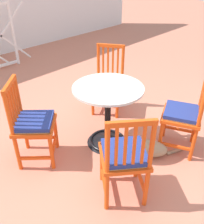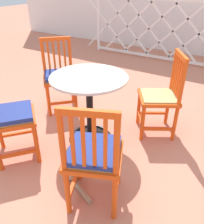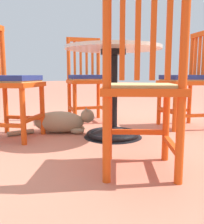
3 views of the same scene
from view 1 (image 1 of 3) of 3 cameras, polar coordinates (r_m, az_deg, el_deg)
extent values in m
plane|color=#C6755B|center=(2.89, 2.34, -8.76)|extent=(24.00, 24.00, 0.00)
cylinder|color=white|center=(5.39, -19.64, 16.55)|extent=(0.06, 0.06, 1.24)
cube|color=white|center=(5.29, -22.06, 15.81)|extent=(1.12, 0.02, 1.12)
cube|color=white|center=(5.29, -22.06, 15.81)|extent=(1.12, 0.02, 1.12)
cone|color=black|center=(2.98, 1.23, -6.10)|extent=(0.48, 0.48, 0.10)
torus|color=black|center=(3.00, 1.23, -6.47)|extent=(0.44, 0.44, 0.04)
cylinder|color=black|center=(2.79, 1.31, -0.87)|extent=(0.07, 0.07, 0.66)
cylinder|color=black|center=(2.64, 1.39, 4.85)|extent=(0.20, 0.20, 0.04)
cylinder|color=silver|center=(2.62, 1.40, 5.48)|extent=(0.76, 0.76, 0.02)
cylinder|color=#E04C14|center=(2.79, 13.25, -5.54)|extent=(0.04, 0.04, 0.45)
cylinder|color=#E04C14|center=(3.07, 14.23, -1.90)|extent=(0.04, 0.04, 0.45)
cylinder|color=#E04C14|center=(2.67, 21.04, -2.93)|extent=(0.04, 0.04, 0.91)
cylinder|color=#E04C14|center=(2.96, 21.29, 0.61)|extent=(0.04, 0.04, 0.91)
cube|color=#E04C14|center=(2.84, 16.43, -7.54)|extent=(0.16, 0.32, 0.03)
cube|color=#E04C14|center=(3.12, 17.10, -3.77)|extent=(0.16, 0.32, 0.03)
cube|color=#E04C14|center=(2.96, 13.63, -4.50)|extent=(0.32, 0.16, 0.03)
cube|color=#E04C14|center=(2.82, 17.69, -0.83)|extent=(0.53, 0.53, 0.04)
cube|color=tan|center=(2.81, 17.76, -0.45)|extent=(0.46, 0.46, 0.02)
cube|color=#E04C14|center=(2.61, 22.03, 1.94)|extent=(0.03, 0.03, 0.39)
cube|color=#E04C14|center=(2.67, 22.06, 2.62)|extent=(0.03, 0.03, 0.39)
cube|color=#E04C14|center=(2.73, 22.10, 3.27)|extent=(0.03, 0.03, 0.39)
cube|color=#E04C14|center=(2.80, 22.13, 3.88)|extent=(0.03, 0.03, 0.39)
cube|color=navy|center=(2.79, 17.86, 0.07)|extent=(0.47, 0.47, 0.04)
cylinder|color=#E04C14|center=(3.34, 3.53, 2.00)|extent=(0.04, 0.04, 0.45)
cylinder|color=#E04C14|center=(3.40, -2.13, 2.64)|extent=(0.04, 0.04, 0.45)
cylinder|color=#E04C14|center=(3.54, 4.61, 7.91)|extent=(0.04, 0.04, 0.91)
cylinder|color=#E04C14|center=(3.59, -0.81, 8.42)|extent=(0.04, 0.04, 0.91)
cube|color=#E04C14|center=(3.53, 3.96, 2.13)|extent=(0.31, 0.20, 0.03)
cube|color=#E04C14|center=(3.59, -1.41, 2.74)|extent=(0.31, 0.20, 0.03)
cube|color=#E04C14|center=(3.39, 0.67, 1.51)|extent=(0.20, 0.31, 0.03)
cube|color=#E04C14|center=(3.42, 1.31, 6.71)|extent=(0.55, 0.55, 0.04)
cube|color=tan|center=(3.41, 1.32, 7.05)|extent=(0.48, 0.48, 0.02)
cube|color=#E04C14|center=(3.46, 3.64, 11.43)|extent=(0.03, 0.03, 0.39)
cube|color=#E04C14|center=(3.47, 2.51, 11.53)|extent=(0.03, 0.03, 0.39)
cube|color=#E04C14|center=(3.48, 1.39, 11.62)|extent=(0.03, 0.03, 0.39)
cube|color=#E04C14|center=(3.50, 0.27, 11.71)|extent=(0.03, 0.03, 0.39)
cube|color=#E04C14|center=(3.41, 2.01, 14.89)|extent=(0.22, 0.34, 0.04)
cylinder|color=#E04C14|center=(2.85, -10.55, -4.35)|extent=(0.04, 0.04, 0.45)
cylinder|color=#E04C14|center=(2.59, -11.49, -8.79)|extent=(0.04, 0.04, 0.45)
cylinder|color=#E04C14|center=(2.80, -17.90, -0.54)|extent=(0.04, 0.04, 0.91)
cylinder|color=#E04C14|center=(2.53, -19.68, -4.66)|extent=(0.04, 0.04, 0.91)
cube|color=#E04C14|center=(2.93, -13.69, -5.71)|extent=(0.26, 0.26, 0.03)
cube|color=#E04C14|center=(2.68, -14.94, -10.13)|extent=(0.26, 0.26, 0.03)
cube|color=#E04C14|center=(2.75, -10.88, -7.36)|extent=(0.26, 0.26, 0.03)
cube|color=#E04C14|center=(2.63, -15.11, -2.89)|extent=(0.57, 0.57, 0.04)
cube|color=tan|center=(2.62, -15.18, -2.50)|extent=(0.49, 0.49, 0.02)
cube|color=#E04C14|center=(2.63, -19.03, 2.81)|extent=(0.03, 0.03, 0.39)
cube|color=#E04C14|center=(2.58, -19.41, 2.07)|extent=(0.03, 0.03, 0.39)
cube|color=#E04C14|center=(2.52, -19.80, 1.30)|extent=(0.03, 0.03, 0.39)
cube|color=#E04C14|center=(2.46, -20.20, 0.50)|extent=(0.03, 0.03, 0.39)
cube|color=#E04C14|center=(2.46, -20.47, 5.93)|extent=(0.29, 0.29, 0.04)
cube|color=navy|center=(2.60, -15.27, -1.95)|extent=(0.51, 0.51, 0.04)
cylinder|color=#E04C14|center=(2.42, 0.00, -11.39)|extent=(0.04, 0.04, 0.45)
cylinder|color=#E04C14|center=(2.47, 7.99, -10.66)|extent=(0.04, 0.04, 0.45)
cylinder|color=#E04C14|center=(2.02, 1.15, -13.19)|extent=(0.04, 0.04, 0.91)
cylinder|color=#E04C14|center=(2.08, 10.70, -12.20)|extent=(0.04, 0.04, 0.91)
cube|color=#E04C14|center=(2.36, 0.50, -15.71)|extent=(0.24, 0.28, 0.03)
cube|color=#E04C14|center=(2.41, 8.81, -14.84)|extent=(0.24, 0.28, 0.03)
cube|color=#E04C14|center=(2.48, 4.00, -11.98)|extent=(0.28, 0.24, 0.03)
cube|color=#E04C14|center=(2.18, 5.05, -10.06)|extent=(0.56, 0.56, 0.04)
cube|color=tan|center=(2.16, 5.08, -9.63)|extent=(0.49, 0.49, 0.02)
cube|color=#E04C14|center=(1.87, 3.31, -8.13)|extent=(0.03, 0.03, 0.39)
cube|color=#E04C14|center=(1.88, 5.37, -7.95)|extent=(0.03, 0.03, 0.39)
cube|color=#E04C14|center=(1.90, 7.40, -7.77)|extent=(0.03, 0.03, 0.39)
cube|color=#E04C14|center=(1.91, 9.40, -7.58)|extent=(0.03, 0.03, 0.39)
cube|color=#E04C14|center=(1.76, 6.79, -2.60)|extent=(0.31, 0.27, 0.04)
cube|color=navy|center=(2.14, 5.11, -9.03)|extent=(0.51, 0.51, 0.04)
ellipsoid|color=#9E896B|center=(2.82, 10.29, -8.12)|extent=(0.41, 0.48, 0.19)
ellipsoid|color=silver|center=(2.82, 8.24, -8.07)|extent=(0.22, 0.23, 0.14)
sphere|color=#9E896B|center=(2.79, 5.25, -6.72)|extent=(0.12, 0.12, 0.12)
ellipsoid|color=silver|center=(2.80, 4.38, -6.81)|extent=(0.07, 0.07, 0.04)
cone|color=#9E896B|center=(2.73, 5.48, -6.27)|extent=(0.04, 0.04, 0.04)
cone|color=#9E896B|center=(2.78, 5.63, -5.47)|extent=(0.04, 0.04, 0.04)
ellipsoid|color=#9E896B|center=(2.82, 6.74, -9.53)|extent=(0.11, 0.13, 0.05)
ellipsoid|color=#9E896B|center=(2.90, 6.94, -8.12)|extent=(0.11, 0.13, 0.05)
cylinder|color=#9E896B|center=(2.97, 16.27, -8.52)|extent=(0.22, 0.12, 0.04)
camera|label=2|loc=(2.97, 47.94, 15.59)|focal=37.08mm
camera|label=3|loc=(4.61, 6.45, 14.39)|focal=41.14mm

